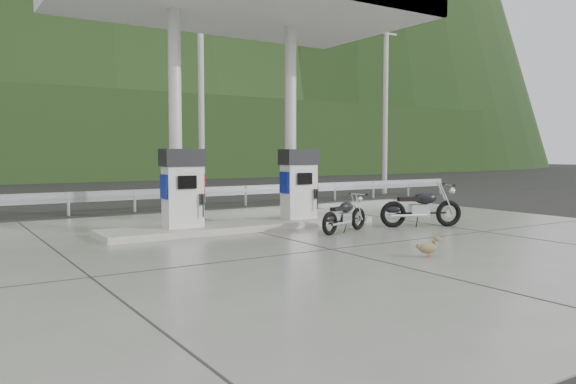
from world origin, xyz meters
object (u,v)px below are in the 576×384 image
motorcycle_left (345,216)px  motorcycle_right (421,208)px  duck (428,248)px  gas_pump_right (299,184)px  gas_pump_left (183,188)px

motorcycle_left → motorcycle_right: motorcycle_right is taller
duck → gas_pump_right: bearing=102.7°
duck → motorcycle_right: bearing=65.4°
motorcycle_right → duck: 4.22m
gas_pump_left → gas_pump_right: bearing=0.0°
gas_pump_left → duck: gas_pump_left is taller
gas_pump_left → motorcycle_left: gas_pump_left is taller
gas_pump_left → motorcycle_left: (3.28, -1.80, -0.67)m
gas_pump_right → motorcycle_left: size_ratio=1.11×
gas_pump_left → gas_pump_right: size_ratio=1.00×
gas_pump_left → motorcycle_left: size_ratio=1.11×
gas_pump_right → motorcycle_left: gas_pump_right is taller
gas_pump_left → gas_pump_right: 3.20m
motorcycle_right → duck: motorcycle_right is taller
motorcycle_right → motorcycle_left: bearing=-163.1°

